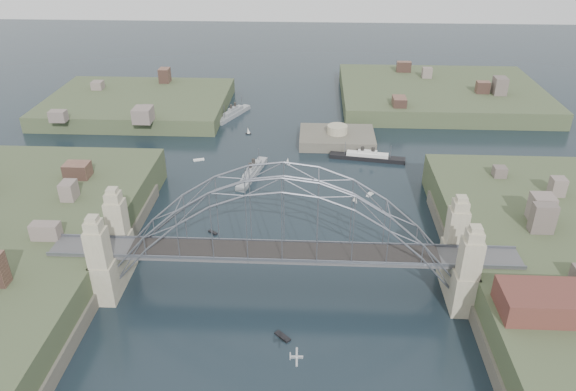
{
  "coord_description": "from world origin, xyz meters",
  "views": [
    {
      "loc": [
        4.88,
        -81.17,
        64.08
      ],
      "look_at": [
        0.0,
        18.0,
        10.0
      ],
      "focal_mm": 34.13,
      "sensor_mm": 36.0,
      "label": 1
    }
  ],
  "objects_px": {
    "naval_cruiser_near": "(252,173)",
    "naval_cruiser_far": "(233,114)",
    "bridge": "(283,233)",
    "wharf_shed": "(567,303)",
    "ocean_liner": "(367,157)",
    "fort_island": "(337,144)"
  },
  "relations": [
    {
      "from": "naval_cruiser_near",
      "to": "wharf_shed",
      "type": "bearing_deg",
      "value": -47.95
    },
    {
      "from": "fort_island",
      "to": "bridge",
      "type": "bearing_deg",
      "value": -99.73
    },
    {
      "from": "naval_cruiser_near",
      "to": "ocean_liner",
      "type": "bearing_deg",
      "value": 20.44
    },
    {
      "from": "ocean_liner",
      "to": "wharf_shed",
      "type": "bearing_deg",
      "value": -71.7
    },
    {
      "from": "naval_cruiser_far",
      "to": "naval_cruiser_near",
      "type": "bearing_deg",
      "value": -75.96
    },
    {
      "from": "naval_cruiser_near",
      "to": "naval_cruiser_far",
      "type": "bearing_deg",
      "value": 104.04
    },
    {
      "from": "bridge",
      "to": "naval_cruiser_far",
      "type": "xyz_separation_m",
      "value": [
        -21.78,
        90.63,
        -11.38
      ]
    },
    {
      "from": "fort_island",
      "to": "ocean_liner",
      "type": "relative_size",
      "value": 1.05
    },
    {
      "from": "wharf_shed",
      "to": "ocean_liner",
      "type": "xyz_separation_m",
      "value": [
        -23.92,
        72.3,
        -9.21
      ]
    },
    {
      "from": "wharf_shed",
      "to": "naval_cruiser_near",
      "type": "relative_size",
      "value": 1.05
    },
    {
      "from": "fort_island",
      "to": "wharf_shed",
      "type": "height_order",
      "value": "wharf_shed"
    },
    {
      "from": "wharf_shed",
      "to": "naval_cruiser_near",
      "type": "distance_m",
      "value": 82.36
    },
    {
      "from": "wharf_shed",
      "to": "bridge",
      "type": "bearing_deg",
      "value": 162.35
    },
    {
      "from": "fort_island",
      "to": "wharf_shed",
      "type": "relative_size",
      "value": 1.1
    },
    {
      "from": "bridge",
      "to": "wharf_shed",
      "type": "relative_size",
      "value": 4.2
    },
    {
      "from": "naval_cruiser_near",
      "to": "naval_cruiser_far",
      "type": "relative_size",
      "value": 1.09
    },
    {
      "from": "naval_cruiser_near",
      "to": "naval_cruiser_far",
      "type": "xyz_separation_m",
      "value": [
        -10.97,
        43.84,
        0.06
      ]
    },
    {
      "from": "wharf_shed",
      "to": "naval_cruiser_far",
      "type": "bearing_deg",
      "value": 122.16
    },
    {
      "from": "bridge",
      "to": "fort_island",
      "type": "bearing_deg",
      "value": 80.27
    },
    {
      "from": "bridge",
      "to": "wharf_shed",
      "type": "height_order",
      "value": "bridge"
    },
    {
      "from": "fort_island",
      "to": "ocean_liner",
      "type": "distance_m",
      "value": 14.26
    },
    {
      "from": "wharf_shed",
      "to": "fort_island",
      "type": "bearing_deg",
      "value": 110.85
    }
  ]
}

